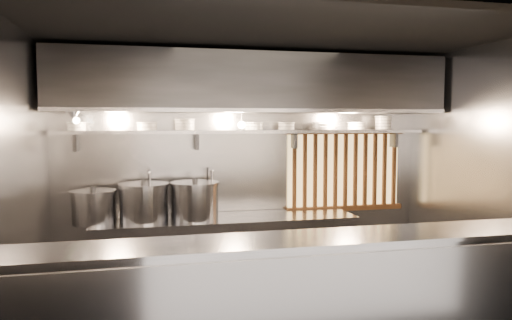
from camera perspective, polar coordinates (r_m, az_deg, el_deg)
name	(u,v)px	position (r m, az deg, el deg)	size (l,w,h in m)	color
ceiling	(279,34)	(4.71, 2.61, 14.19)	(4.50, 4.50, 0.00)	black
wall_back	(245,170)	(6.13, -1.30, -1.20)	(4.50, 4.50, 0.00)	gray
wall_left	(18,194)	(4.61, -25.51, -3.50)	(3.00, 3.00, 0.00)	gray
wall_right	(486,179)	(5.72, 24.80, -2.02)	(3.00, 3.00, 0.00)	gray
serving_counter	(312,310)	(4.00, 6.44, -16.65)	(4.50, 0.56, 1.13)	#949499
cooking_bench	(226,256)	(5.89, -3.42, -10.86)	(3.00, 0.70, 0.90)	#949499
bowl_shelf	(248,132)	(5.92, -0.94, 3.26)	(4.40, 0.34, 0.04)	#949499
exhaust_hood	(252,84)	(5.72, -0.47, 8.67)	(4.40, 0.81, 0.65)	#2D2D30
wood_screen	(345,170)	(6.48, 10.10, -1.14)	(1.56, 0.09, 1.04)	#F5C26E
faucet_left	(150,182)	(5.87, -12.07, -2.46)	(0.04, 0.30, 0.50)	silver
faucet_right	(210,180)	(5.93, -5.28, -2.32)	(0.04, 0.30, 0.50)	silver
heat_lamp	(74,115)	(5.35, -20.13, 4.87)	(0.25, 0.35, 0.20)	#949499
pendant_bulb	(242,125)	(5.78, -1.65, 4.04)	(0.09, 0.09, 0.19)	#2D2D30
stock_pot_left	(94,207)	(5.68, -18.06, -5.10)	(0.63, 0.63, 0.40)	#949499
stock_pot_mid	(144,202)	(5.65, -12.70, -4.73)	(0.66, 0.66, 0.46)	#949499
stock_pot_right	(195,200)	(5.67, -6.99, -4.61)	(0.57, 0.57, 0.46)	#949499
bowl_stack_0	(77,126)	(5.82, -19.82, 3.63)	(0.21, 0.21, 0.09)	white
bowl_stack_1	(147,126)	(5.78, -12.34, 3.79)	(0.24, 0.24, 0.09)	white
bowl_stack_2	(185,125)	(5.81, -8.16, 4.04)	(0.24, 0.24, 0.13)	white
bowl_stack_3	(254,126)	(5.94, -0.24, 3.91)	(0.24, 0.24, 0.09)	white
bowl_stack_4	(286,126)	(6.04, 3.48, 3.91)	(0.21, 0.21, 0.09)	white
bowl_stack_5	(321,126)	(6.19, 7.48, 3.89)	(0.24, 0.24, 0.09)	white
bowl_stack_6	(356,126)	(6.37, 11.39, 3.85)	(0.23, 0.23, 0.09)	white
bowl_stack_7	(383,123)	(6.53, 14.34, 4.15)	(0.22, 0.22, 0.17)	white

